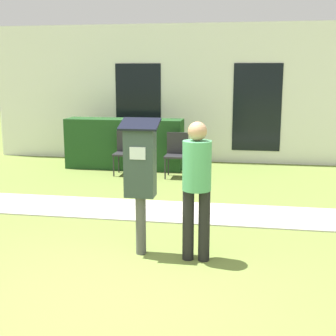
# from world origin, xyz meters

# --- Properties ---
(ground_plane) EXTENTS (40.00, 40.00, 0.00)m
(ground_plane) POSITION_xyz_m (0.00, 0.00, 0.00)
(ground_plane) COLOR olive
(sidewalk) EXTENTS (12.00, 1.10, 0.02)m
(sidewalk) POSITION_xyz_m (0.00, 2.88, 0.01)
(sidewalk) COLOR #B7B2A8
(sidewalk) RESTS_ON ground
(building_facade) EXTENTS (10.00, 0.26, 3.20)m
(building_facade) POSITION_xyz_m (0.00, 7.21, 1.60)
(building_facade) COLOR white
(building_facade) RESTS_ON ground
(parking_meter) EXTENTS (0.44, 0.31, 1.59)m
(parking_meter) POSITION_xyz_m (0.03, 1.17, 1.02)
(parking_meter) COLOR #4C4C4C
(parking_meter) RESTS_ON ground
(person_standing) EXTENTS (0.32, 0.32, 1.58)m
(person_standing) POSITION_xyz_m (0.69, 1.10, 0.93)
(person_standing) COLOR black
(person_standing) RESTS_ON ground
(outdoor_chair_left) EXTENTS (0.44, 0.44, 0.90)m
(outdoor_chair_left) POSITION_xyz_m (-1.28, 5.43, 0.53)
(outdoor_chair_left) COLOR #262628
(outdoor_chair_left) RESTS_ON ground
(outdoor_chair_middle) EXTENTS (0.44, 0.44, 0.90)m
(outdoor_chair_middle) POSITION_xyz_m (-0.19, 5.35, 0.53)
(outdoor_chair_middle) COLOR #262628
(outdoor_chair_middle) RESTS_ON ground
(hedge_row) EXTENTS (2.58, 0.60, 1.10)m
(hedge_row) POSITION_xyz_m (-1.46, 6.00, 0.55)
(hedge_row) COLOR #1E471E
(hedge_row) RESTS_ON ground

